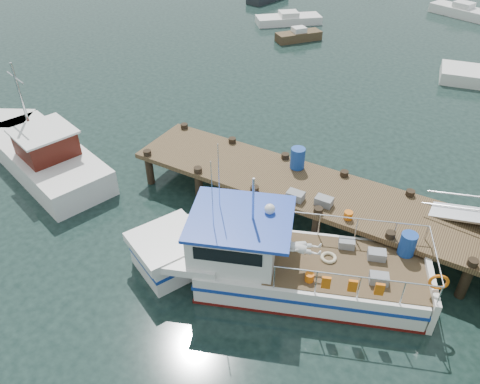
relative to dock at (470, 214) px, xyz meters
The scene contains 7 objects.
ground_plane 6.89m from the dock, behind, with size 160.00×160.00×0.00m, color black.
dock is the anchor object (origin of this frame).
lobster_boat 6.39m from the dock, 143.61° to the right, with size 9.74×5.66×4.80m.
work_boat 17.21m from the dock, behind, with size 8.88×4.79×4.69m.
moored_rowboat 23.21m from the dock, 127.36° to the left, with size 2.97×3.33×0.97m.
moored_a 27.28m from the dock, 127.12° to the left, with size 5.04×4.67×0.95m.
moored_b 31.18m from the dock, 98.64° to the left, with size 5.48×3.44×1.15m.
Camera 1 is at (5.93, -13.49, 11.61)m, focal length 35.00 mm.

